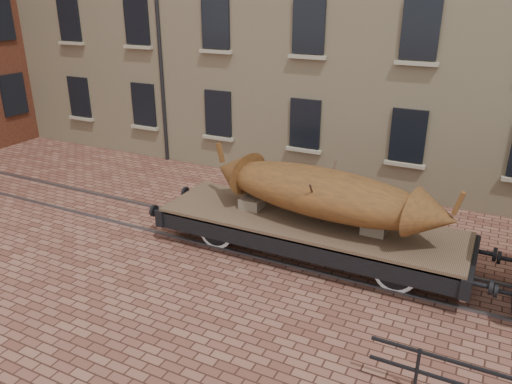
% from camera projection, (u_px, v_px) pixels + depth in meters
% --- Properties ---
extents(ground, '(90.00, 90.00, 0.00)m').
position_uv_depth(ground, '(322.00, 259.00, 12.96)').
color(ground, brown).
extents(rail_track, '(30.00, 1.52, 0.06)m').
position_uv_depth(rail_track, '(322.00, 258.00, 12.95)').
color(rail_track, '#59595E').
rests_on(rail_track, ground).
extents(flatcar_wagon, '(8.78, 2.38, 1.33)m').
position_uv_depth(flatcar_wagon, '(309.00, 227.00, 12.81)').
color(flatcar_wagon, brown).
rests_on(flatcar_wagon, ground).
extents(iron_boat, '(6.53, 2.51, 1.57)m').
position_uv_depth(iron_boat, '(322.00, 192.00, 12.30)').
color(iron_boat, brown).
rests_on(iron_boat, flatcar_wagon).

